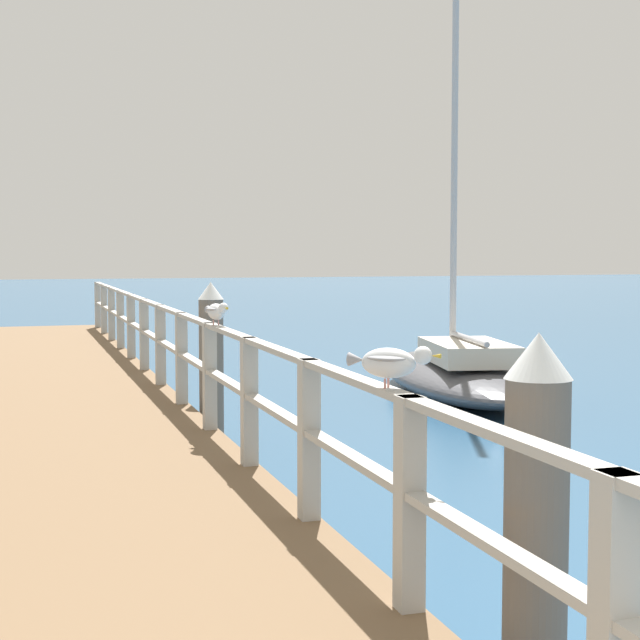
{
  "coord_description": "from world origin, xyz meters",
  "views": [
    {
      "loc": [
        -0.58,
        -0.07,
        2.19
      ],
      "look_at": [
        1.98,
        8.02,
        1.59
      ],
      "focal_mm": 54.23,
      "sensor_mm": 36.0,
      "label": 1
    }
  ],
  "objects_px": {
    "dock_piling_near": "(536,543)",
    "seagull_foreground": "(390,361)",
    "seagull_background": "(217,311)",
    "dock_piling_far": "(211,362)",
    "boat_2": "(458,372)"
  },
  "relations": [
    {
      "from": "seagull_background",
      "to": "boat_2",
      "type": "bearing_deg",
      "value": -145.09
    },
    {
      "from": "boat_2",
      "to": "dock_piling_near",
      "type": "bearing_deg",
      "value": -102.74
    },
    {
      "from": "seagull_foreground",
      "to": "seagull_background",
      "type": "height_order",
      "value": "same"
    },
    {
      "from": "seagull_background",
      "to": "dock_piling_near",
      "type": "bearing_deg",
      "value": 84.34
    },
    {
      "from": "dock_piling_far",
      "to": "seagull_background",
      "type": "relative_size",
      "value": 3.89
    },
    {
      "from": "seagull_background",
      "to": "boat_2",
      "type": "distance_m",
      "value": 6.69
    },
    {
      "from": "dock_piling_far",
      "to": "seagull_foreground",
      "type": "bearing_deg",
      "value": -93.31
    },
    {
      "from": "dock_piling_near",
      "to": "dock_piling_far",
      "type": "height_order",
      "value": "same"
    },
    {
      "from": "boat_2",
      "to": "seagull_background",
      "type": "bearing_deg",
      "value": -123.99
    },
    {
      "from": "seagull_foreground",
      "to": "boat_2",
      "type": "bearing_deg",
      "value": -166.92
    },
    {
      "from": "dock_piling_far",
      "to": "boat_2",
      "type": "height_order",
      "value": "boat_2"
    },
    {
      "from": "seagull_foreground",
      "to": "seagull_background",
      "type": "bearing_deg",
      "value": -139.27
    },
    {
      "from": "dock_piling_near",
      "to": "seagull_foreground",
      "type": "relative_size",
      "value": 4.73
    },
    {
      "from": "dock_piling_far",
      "to": "seagull_background",
      "type": "height_order",
      "value": "dock_piling_far"
    },
    {
      "from": "dock_piling_near",
      "to": "boat_2",
      "type": "distance_m",
      "value": 10.58
    }
  ]
}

